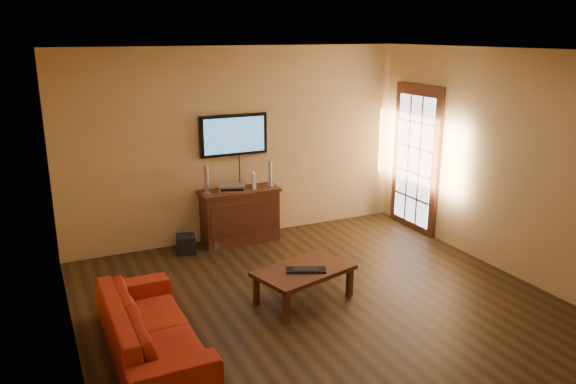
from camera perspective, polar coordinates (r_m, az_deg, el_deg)
ground_plane at (r=6.22m, az=3.65°, el=-11.60°), size 5.00×5.00×0.00m
room_walls at (r=6.18m, az=1.13°, el=4.90°), size 5.00×5.00×5.00m
french_door at (r=8.50m, az=12.82°, el=3.16°), size 0.07×1.02×2.22m
media_console at (r=7.95m, az=-4.89°, el=-2.38°), size 1.12×0.43×0.76m
television at (r=7.83m, az=-5.54°, el=5.79°), size 0.97×0.08×0.57m
coffee_table at (r=6.22m, az=1.62°, el=-8.17°), size 1.18×0.88×0.38m
sofa at (r=5.37m, az=-13.78°, el=-12.34°), size 0.57×1.89×0.74m
speaker_left at (r=7.64m, az=-8.29°, el=1.13°), size 0.11×0.11×0.39m
speaker_right at (r=7.97m, az=-1.83°, el=1.76°), size 0.10×0.10×0.35m
av_receiver at (r=7.79m, az=-5.71°, el=0.46°), size 0.43×0.37×0.08m
game_console at (r=7.86m, az=-3.49°, el=1.17°), size 0.09×0.17×0.23m
subwoofer at (r=7.71m, az=-10.34°, el=-5.22°), size 0.29×0.29×0.25m
bottle at (r=7.59m, az=-7.30°, el=-5.72°), size 0.06×0.06×0.18m
keyboard at (r=6.14m, az=1.84°, el=-7.91°), size 0.46×0.33×0.03m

